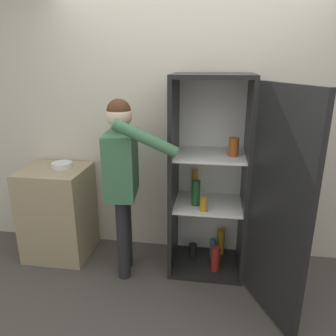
# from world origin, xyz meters

# --- Properties ---
(ground_plane) EXTENTS (12.00, 12.00, 0.00)m
(ground_plane) POSITION_xyz_m (0.00, 0.00, 0.00)
(ground_plane) COLOR #4C4742
(wall_back) EXTENTS (7.00, 0.06, 2.55)m
(wall_back) POSITION_xyz_m (0.00, 0.98, 1.27)
(wall_back) COLOR beige
(wall_back) RESTS_ON ground_plane
(refrigerator) EXTENTS (1.00, 1.17, 1.79)m
(refrigerator) POSITION_xyz_m (0.32, 0.56, 0.88)
(refrigerator) COLOR black
(refrigerator) RESTS_ON ground_plane
(person) EXTENTS (0.67, 0.57, 1.61)m
(person) POSITION_xyz_m (-0.54, 0.44, 1.01)
(person) COLOR #262628
(person) RESTS_ON ground_plane
(counter) EXTENTS (0.61, 0.55, 0.91)m
(counter) POSITION_xyz_m (-1.29, 0.65, 0.46)
(counter) COLOR tan
(counter) RESTS_ON ground_plane
(bowl) EXTENTS (0.20, 0.20, 0.05)m
(bowl) POSITION_xyz_m (-1.22, 0.70, 0.94)
(bowl) COLOR white
(bowl) RESTS_ON counter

